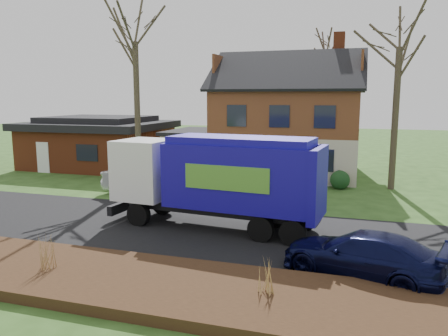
# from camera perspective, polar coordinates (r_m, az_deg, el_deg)

# --- Properties ---
(ground) EXTENTS (120.00, 120.00, 0.00)m
(ground) POSITION_cam_1_polar(r_m,az_deg,el_deg) (17.33, -5.62, -7.94)
(ground) COLOR #284717
(ground) RESTS_ON ground
(road) EXTENTS (80.00, 7.00, 0.02)m
(road) POSITION_cam_1_polar(r_m,az_deg,el_deg) (17.33, -5.62, -7.91)
(road) COLOR black
(road) RESTS_ON ground
(mulch_verge) EXTENTS (80.00, 3.50, 0.30)m
(mulch_verge) POSITION_cam_1_polar(r_m,az_deg,el_deg) (12.86, -15.05, -13.77)
(mulch_verge) COLOR black
(mulch_verge) RESTS_ON ground
(main_house) EXTENTS (12.95, 8.95, 9.26)m
(main_house) POSITION_cam_1_polar(r_m,az_deg,el_deg) (29.60, 7.51, 7.07)
(main_house) COLOR beige
(main_house) RESTS_ON ground
(ranch_house) EXTENTS (9.80, 8.20, 3.70)m
(ranch_house) POSITION_cam_1_polar(r_m,az_deg,el_deg) (33.91, -15.98, 3.31)
(ranch_house) COLOR brown
(ranch_house) RESTS_ON ground
(garbage_truck) EXTENTS (8.67, 3.06, 3.64)m
(garbage_truck) POSITION_cam_1_polar(r_m,az_deg,el_deg) (16.91, -0.66, -1.01)
(garbage_truck) COLOR black
(garbage_truck) RESTS_ON ground
(silver_sedan) EXTENTS (5.34, 2.66, 1.68)m
(silver_sedan) POSITION_cam_1_polar(r_m,az_deg,el_deg) (23.07, -9.75, -1.55)
(silver_sedan) COLOR #B9BCC1
(silver_sedan) RESTS_ON ground
(navy_wagon) EXTENTS (4.93, 3.14, 1.33)m
(navy_wagon) POSITION_cam_1_polar(r_m,az_deg,el_deg) (13.29, 17.60, -10.74)
(navy_wagon) COLOR black
(navy_wagon) RESTS_ON ground
(tree_front_west) EXTENTS (3.87, 3.87, 11.49)m
(tree_front_west) POSITION_cam_1_polar(r_m,az_deg,el_deg) (26.82, -11.62, 18.42)
(tree_front_west) COLOR #463D2A
(tree_front_west) RESTS_ON ground
(tree_front_east) EXTENTS (3.99, 3.99, 11.09)m
(tree_front_east) POSITION_cam_1_polar(r_m,az_deg,el_deg) (26.11, 22.14, 17.20)
(tree_front_east) COLOR #453929
(tree_front_east) RESTS_ON ground
(tree_back) EXTENTS (3.69, 3.69, 11.68)m
(tree_back) POSITION_cam_1_polar(r_m,az_deg,el_deg) (37.00, 13.20, 16.19)
(tree_back) COLOR #443329
(tree_back) RESTS_ON ground
(grass_clump_mid) EXTENTS (0.35, 0.29, 0.97)m
(grass_clump_mid) POSITION_cam_1_polar(r_m,az_deg,el_deg) (13.48, -22.12, -10.17)
(grass_clump_mid) COLOR #9A7444
(grass_clump_mid) RESTS_ON mulch_verge
(grass_clump_east) EXTENTS (0.36, 0.30, 0.90)m
(grass_clump_east) POSITION_cam_1_polar(r_m,az_deg,el_deg) (11.19, 5.83, -13.71)
(grass_clump_east) COLOR #A8864A
(grass_clump_east) RESTS_ON mulch_verge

